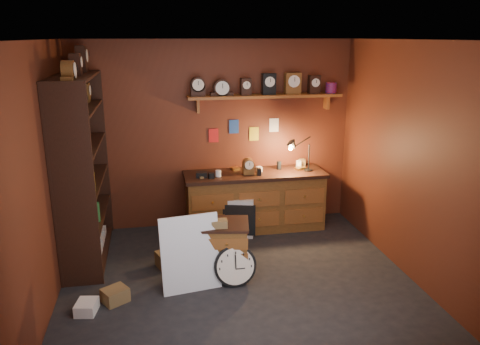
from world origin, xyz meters
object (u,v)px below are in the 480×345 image
workbench (255,197)px  big_round_clock (235,266)px  shelving_unit (79,162)px  low_cabinet (224,247)px

workbench → big_round_clock: (-0.58, -1.58, -0.24)m
shelving_unit → big_round_clock: 2.29m
shelving_unit → low_cabinet: shelving_unit is taller
shelving_unit → low_cabinet: (1.65, -0.84, -0.89)m
shelving_unit → big_round_clock: size_ratio=5.31×
shelving_unit → workbench: bearing=12.0°
low_cabinet → big_round_clock: low_cabinet is taller
big_round_clock → workbench: bearing=69.9°
workbench → low_cabinet: bearing=-116.7°
workbench → big_round_clock: size_ratio=4.18×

